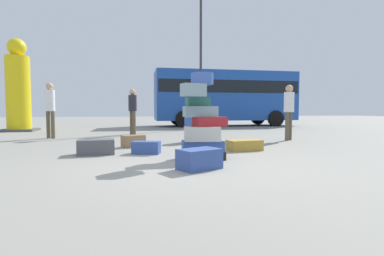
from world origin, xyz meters
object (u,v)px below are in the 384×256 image
(suitcase_navy_foreground_far, at_px, (146,148))
(person_passerby_in_red, at_px, (289,107))
(suitcase_navy_right_side, at_px, (190,130))
(suitcase_navy_left_side, at_px, (207,139))
(lamp_post, at_px, (201,41))
(suitcase_brown_foreground_near, at_px, (133,141))
(yellow_dummy_statue, at_px, (18,90))
(suitcase_navy_white_trunk, at_px, (199,159))
(suitcase_tower, at_px, (202,124))
(suitcase_tan_behind_tower, at_px, (244,145))
(parked_bus, at_px, (225,95))
(suitcase_charcoal_upright_blue, at_px, (96,147))
(person_tourist_with_camera, at_px, (133,107))
(person_bearded_onlooker, at_px, (50,105))

(suitcase_navy_foreground_far, bearing_deg, person_passerby_in_red, 41.98)
(suitcase_navy_right_side, height_order, suitcase_navy_left_side, suitcase_navy_right_side)
(suitcase_navy_right_side, relative_size, lamp_post, 0.11)
(suitcase_brown_foreground_near, xyz_separation_m, yellow_dummy_statue, (-4.67, 6.91, 1.64))
(suitcase_navy_white_trunk, xyz_separation_m, lamp_post, (2.59, 9.44, 4.12))
(suitcase_tower, distance_m, suitcase_tan_behind_tower, 1.61)
(lamp_post, bearing_deg, parked_bus, 50.65)
(suitcase_charcoal_upright_blue, relative_size, lamp_post, 0.11)
(suitcase_tan_behind_tower, relative_size, suitcase_charcoal_upright_blue, 1.06)
(suitcase_tan_behind_tower, xyz_separation_m, suitcase_charcoal_upright_blue, (-3.21, 0.16, 0.03))
(person_tourist_with_camera, bearing_deg, suitcase_navy_white_trunk, -17.66)
(yellow_dummy_statue, height_order, parked_bus, yellow_dummy_statue)
(suitcase_brown_foreground_near, bearing_deg, suitcase_navy_foreground_far, -98.36)
(suitcase_navy_left_side, bearing_deg, suitcase_navy_right_side, 83.14)
(suitcase_navy_right_side, distance_m, suitcase_brown_foreground_near, 1.73)
(suitcase_navy_right_side, bearing_deg, suitcase_tan_behind_tower, -51.38)
(suitcase_tower, bearing_deg, suitcase_brown_foreground_near, 119.28)
(suitcase_brown_foreground_near, height_order, yellow_dummy_statue, yellow_dummy_statue)
(suitcase_tower, bearing_deg, suitcase_navy_right_side, 81.63)
(suitcase_tan_behind_tower, distance_m, suitcase_navy_right_side, 2.07)
(lamp_post, bearing_deg, person_tourist_with_camera, -140.51)
(yellow_dummy_statue, height_order, lamp_post, lamp_post)
(person_bearded_onlooker, bearing_deg, suitcase_navy_white_trunk, -20.07)
(suitcase_tan_behind_tower, xyz_separation_m, person_tourist_with_camera, (-2.30, 4.89, 0.90))
(suitcase_tower, bearing_deg, person_tourist_with_camera, 100.44)
(suitcase_navy_right_side, height_order, person_passerby_in_red, person_passerby_in_red)
(person_bearded_onlooker, bearing_deg, suitcase_navy_right_side, 11.16)
(suitcase_navy_left_side, bearing_deg, person_tourist_with_camera, 100.85)
(suitcase_charcoal_upright_blue, xyz_separation_m, suitcase_navy_left_side, (2.35, -0.06, 0.12))
(suitcase_charcoal_upright_blue, distance_m, person_tourist_with_camera, 4.89)
(suitcase_navy_foreground_far, xyz_separation_m, suitcase_navy_left_side, (1.34, 0.08, 0.14))
(suitcase_navy_left_side, relative_size, person_passerby_in_red, 0.33)
(suitcase_navy_white_trunk, distance_m, yellow_dummy_statue, 11.49)
(suitcase_tan_behind_tower, height_order, suitcase_brown_foreground_near, suitcase_brown_foreground_near)
(parked_bus, bearing_deg, suitcase_navy_white_trunk, -108.73)
(person_bearded_onlooker, height_order, parked_bus, parked_bus)
(suitcase_tan_behind_tower, bearing_deg, suitcase_charcoal_upright_blue, 171.15)
(suitcase_charcoal_upright_blue, distance_m, person_passerby_in_red, 5.74)
(suitcase_tan_behind_tower, bearing_deg, suitcase_tower, -150.47)
(suitcase_tan_behind_tower, bearing_deg, suitcase_brown_foreground_near, 147.01)
(suitcase_navy_right_side, xyz_separation_m, person_passerby_in_red, (3.06, -0.08, 0.65))
(suitcase_navy_white_trunk, height_order, parked_bus, parked_bus)
(person_tourist_with_camera, bearing_deg, suitcase_navy_right_side, 1.79)
(suitcase_charcoal_upright_blue, bearing_deg, suitcase_tower, -31.05)
(suitcase_navy_right_side, xyz_separation_m, suitcase_navy_left_side, (-0.03, -1.78, -0.08))
(suitcase_tower, relative_size, suitcase_tan_behind_tower, 2.07)
(suitcase_tower, distance_m, person_bearded_onlooker, 6.26)
(suitcase_navy_foreground_far, height_order, parked_bus, parked_bus)
(parked_bus, bearing_deg, person_bearded_onlooker, -140.13)
(suitcase_tower, height_order, suitcase_brown_foreground_near, suitcase_tower)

